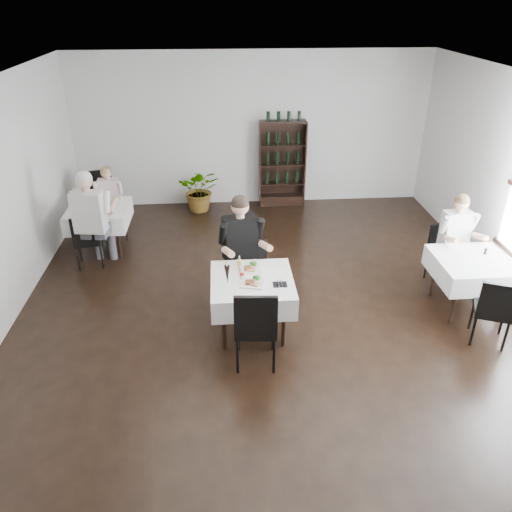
{
  "coord_description": "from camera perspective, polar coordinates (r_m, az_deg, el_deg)",
  "views": [
    {
      "loc": [
        -0.65,
        -5.33,
        3.96
      ],
      "look_at": [
        -0.24,
        0.2,
        0.99
      ],
      "focal_mm": 35.0,
      "sensor_mm": 36.0,
      "label": 1
    }
  ],
  "objects": [
    {
      "name": "diner_left_near",
      "position": [
        8.01,
        -18.25,
        4.71
      ],
      "size": [
        0.66,
        0.68,
        1.66
      ],
      "color": "#46474E",
      "rests_on": "ground"
    },
    {
      "name": "pilsner_dark",
      "position": [
        6.1,
        -3.31,
        -2.1
      ],
      "size": [
        0.07,
        0.07,
        0.3
      ],
      "color": "black",
      "rests_on": "main_table"
    },
    {
      "name": "main_chair_far",
      "position": [
        7.0,
        0.05,
        -1.47
      ],
      "size": [
        0.52,
        0.52,
        0.88
      ],
      "color": "black",
      "rests_on": "ground"
    },
    {
      "name": "plate_near",
      "position": [
        6.13,
        -0.34,
        -3.0
      ],
      "size": [
        0.34,
        0.34,
        0.09
      ],
      "color": "white",
      "rests_on": "main_table"
    },
    {
      "name": "main_chair_near",
      "position": [
        5.72,
        -0.02,
        -7.79
      ],
      "size": [
        0.52,
        0.52,
        1.06
      ],
      "color": "black",
      "rests_on": "ground"
    },
    {
      "name": "right_table",
      "position": [
        7.36,
        23.4,
        -1.37
      ],
      "size": [
        0.98,
        0.98,
        0.77
      ],
      "color": "black",
      "rests_on": "ground"
    },
    {
      "name": "diner_right_far",
      "position": [
        7.78,
        22.1,
        2.28
      ],
      "size": [
        0.57,
        0.58,
        1.43
      ],
      "color": "#46474E",
      "rests_on": "ground"
    },
    {
      "name": "wine_shelf",
      "position": [
        10.22,
        3.02,
        10.39
      ],
      "size": [
        0.9,
        0.28,
        1.75
      ],
      "color": "black",
      "rests_on": "ground"
    },
    {
      "name": "diner_main",
      "position": [
        6.69,
        -1.57,
        1.29
      ],
      "size": [
        0.67,
        0.72,
        1.62
      ],
      "color": "#46474E",
      "rests_on": "ground"
    },
    {
      "name": "coke_bottle",
      "position": [
        6.2,
        -1.62,
        -1.9
      ],
      "size": [
        0.06,
        0.06,
        0.22
      ],
      "color": "silver",
      "rests_on": "main_table"
    },
    {
      "name": "diner_left_far",
      "position": [
        9.23,
        -16.46,
        6.55
      ],
      "size": [
        0.49,
        0.49,
        1.27
      ],
      "color": "#46474E",
      "rests_on": "ground"
    },
    {
      "name": "napkin_cutlery",
      "position": [
        6.12,
        2.76,
        -3.25
      ],
      "size": [
        0.17,
        0.19,
        0.02
      ],
      "color": "black",
      "rests_on": "main_table"
    },
    {
      "name": "plate_far",
      "position": [
        6.43,
        -0.72,
        -1.38
      ],
      "size": [
        0.31,
        0.31,
        0.09
      ],
      "color": "white",
      "rests_on": "main_table"
    },
    {
      "name": "left_chair_near",
      "position": [
        8.27,
        -18.73,
        1.98
      ],
      "size": [
        0.47,
        0.48,
        0.91
      ],
      "color": "black",
      "rests_on": "ground"
    },
    {
      "name": "main_table",
      "position": [
        6.3,
        -0.45,
        -3.83
      ],
      "size": [
        1.03,
        1.03,
        0.77
      ],
      "color": "black",
      "rests_on": "ground"
    },
    {
      "name": "right_chair_far",
      "position": [
        8.03,
        20.58,
        0.8
      ],
      "size": [
        0.55,
        0.55,
        0.9
      ],
      "color": "black",
      "rests_on": "ground"
    },
    {
      "name": "pilsner_lager",
      "position": [
        6.27,
        -1.9,
        -1.3
      ],
      "size": [
        0.06,
        0.06,
        0.27
      ],
      "color": "gold",
      "rests_on": "main_table"
    },
    {
      "name": "potted_tree",
      "position": [
        10.07,
        -6.4,
        7.56
      ],
      "size": [
        0.84,
        0.75,
        0.89
      ],
      "primitive_type": "imported",
      "rotation": [
        0.0,
        0.0,
        -0.07
      ],
      "color": "#305F20",
      "rests_on": "ground"
    },
    {
      "name": "pepper_mill",
      "position": [
        7.47,
        24.74,
        0.49
      ],
      "size": [
        0.04,
        0.04,
        0.09
      ],
      "primitive_type": "cylinder",
      "rotation": [
        0.0,
        0.0,
        -0.03
      ],
      "color": "black",
      "rests_on": "right_table"
    },
    {
      "name": "room_shell",
      "position": [
        5.91,
        2.43,
        3.53
      ],
      "size": [
        9.0,
        9.0,
        9.0
      ],
      "color": "black",
      "rests_on": "ground"
    },
    {
      "name": "left_chair_far",
      "position": [
        9.52,
        -17.33,
        6.37
      ],
      "size": [
        0.63,
        0.64,
        1.1
      ],
      "color": "black",
      "rests_on": "ground"
    },
    {
      "name": "right_chair_near",
      "position": [
        6.77,
        25.56,
        -5.38
      ],
      "size": [
        0.56,
        0.56,
        0.93
      ],
      "color": "black",
      "rests_on": "ground"
    },
    {
      "name": "left_table",
      "position": [
        8.76,
        -17.5,
        4.4
      ],
      "size": [
        0.98,
        0.98,
        0.77
      ],
      "color": "black",
      "rests_on": "ground"
    }
  ]
}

